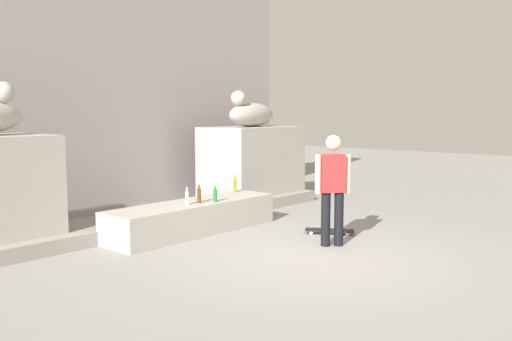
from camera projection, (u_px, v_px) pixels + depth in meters
The scene contains 12 objects.
ground_plane at pixel (305, 256), 7.76m from camera, with size 40.00×40.00×0.00m, color gray.
facade_wall at pixel (90, 58), 10.82m from camera, with size 10.34×0.60×6.10m, color gray.
pedestal_right at pixel (252, 165), 12.27m from camera, with size 2.17×1.34×1.68m, color #A39E93.
statue_reclining_right at pixel (251, 114), 12.11m from camera, with size 1.67×0.82×0.78m.
ledge_block at pixel (193, 217), 9.22m from camera, with size 3.18×0.84×0.51m, color #A39E93.
skater at pixel (333, 185), 8.25m from camera, with size 0.41×0.40×1.67m.
skateboard at pixel (330, 230), 9.11m from camera, with size 0.58×0.79×0.08m.
bottle_orange at pixel (235, 185), 10.34m from camera, with size 0.07×0.07×0.32m.
bottle_clear at pixel (187, 198), 8.91m from camera, with size 0.06×0.06×0.29m.
bottle_brown at pixel (199, 195), 9.11m from camera, with size 0.07×0.07×0.31m.
bottle_green at pixel (215, 195), 9.22m from camera, with size 0.07×0.07×0.28m.
stair_step at pixel (169, 221), 9.64m from camera, with size 8.15×0.50×0.22m, color gray.
Camera 1 is at (-6.19, -4.44, 2.03)m, focal length 38.80 mm.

